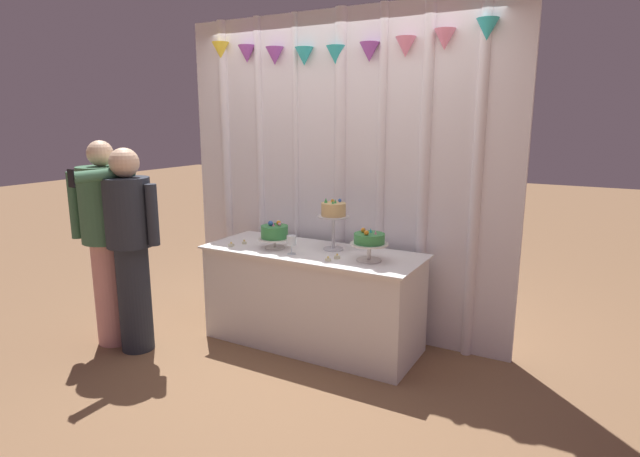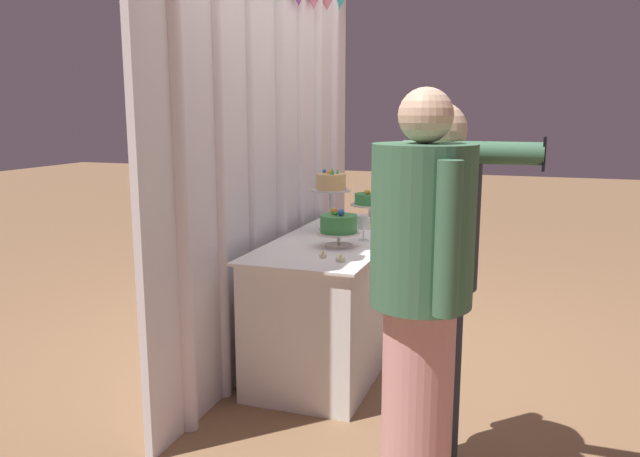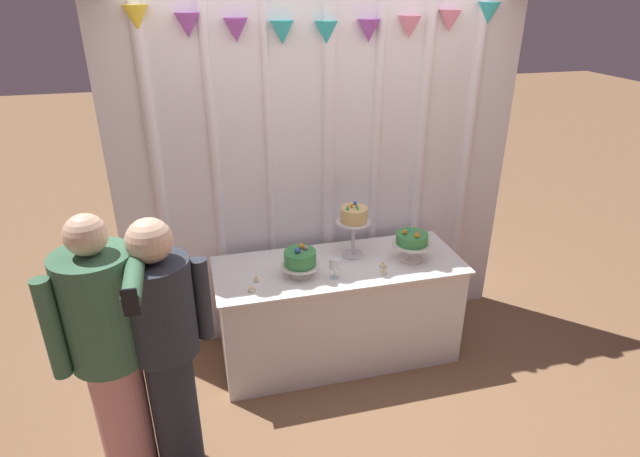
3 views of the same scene
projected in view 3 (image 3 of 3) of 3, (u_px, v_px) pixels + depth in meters
ground_plane at (341, 362)px, 3.84m from camera, size 24.00×24.00×0.00m
draped_curtain at (325, 163)px, 3.72m from camera, size 2.92×0.16×2.61m
cake_table at (338, 311)px, 3.77m from camera, size 1.73×0.67×0.77m
cake_display_leftmost at (300, 259)px, 3.42m from camera, size 0.25×0.25×0.22m
cake_display_center at (354, 219)px, 3.60m from camera, size 0.24×0.24×0.41m
cake_display_rightmost at (412, 241)px, 3.60m from camera, size 0.28×0.28×0.24m
wine_glass at (335, 264)px, 3.39m from camera, size 0.07×0.07×0.14m
tealight_far_left at (252, 290)px, 3.28m from camera, size 0.05×0.05×0.03m
tealight_near_left at (256, 280)px, 3.39m from camera, size 0.04×0.04×0.04m
tealight_near_right at (384, 273)px, 3.48m from camera, size 0.04×0.04×0.03m
tealight_far_right at (383, 266)px, 3.56m from camera, size 0.05×0.05×0.04m
guest_girl_blue_dress at (110, 351)px, 2.58m from camera, size 0.51×0.66×1.61m
guest_man_pink_jacket at (166, 347)px, 2.65m from camera, size 0.50×0.40×1.57m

